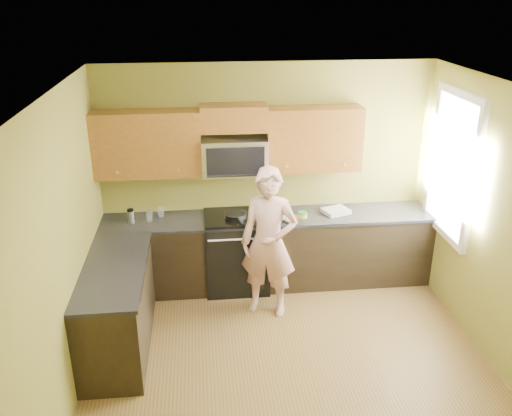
{
  "coord_description": "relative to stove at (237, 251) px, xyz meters",
  "views": [
    {
      "loc": [
        -0.79,
        -4.17,
        3.5
      ],
      "look_at": [
        -0.2,
        1.3,
        1.2
      ],
      "focal_mm": 37.6,
      "sensor_mm": 36.0,
      "label": 1
    }
  ],
  "objects": [
    {
      "name": "microwave",
      "position": [
        0.0,
        0.12,
        0.97
      ],
      "size": [
        0.76,
        0.4,
        0.42
      ],
      "primitive_type": null,
      "color": "silver",
      "rests_on": "wall_back"
    },
    {
      "name": "dish_towel",
      "position": [
        1.23,
        0.03,
        0.47
      ],
      "size": [
        0.36,
        0.33,
        0.05
      ],
      "primitive_type": "cube",
      "rotation": [
        0.0,
        0.0,
        0.34
      ],
      "color": "white",
      "rests_on": "countertop_back"
    },
    {
      "name": "glass_b",
      "position": [
        -0.9,
        0.16,
        0.51
      ],
      "size": [
        0.09,
        0.09,
        0.12
      ],
      "primitive_type": "cylinder",
      "rotation": [
        0.0,
        0.0,
        0.34
      ],
      "color": "silver",
      "rests_on": "countertop_back"
    },
    {
      "name": "toast_slice",
      "position": [
        0.77,
        -0.04,
        0.45
      ],
      "size": [
        0.11,
        0.11,
        0.01
      ],
      "primitive_type": "cube",
      "rotation": [
        0.0,
        0.0,
        0.02
      ],
      "color": "#B27F47",
      "rests_on": "countertop_back"
    },
    {
      "name": "glass_a",
      "position": [
        -1.02,
        0.04,
        0.51
      ],
      "size": [
        0.07,
        0.07,
        0.12
      ],
      "primitive_type": "cylinder",
      "rotation": [
        0.0,
        0.0,
        -0.05
      ],
      "color": "silver",
      "rests_on": "countertop_back"
    },
    {
      "name": "wall_back",
      "position": [
        0.4,
        0.32,
        0.88
      ],
      "size": [
        4.0,
        0.0,
        4.0
      ],
      "primitive_type": "plane",
      "rotation": [
        1.57,
        0.0,
        0.0
      ],
      "color": "olive",
      "rests_on": "ground"
    },
    {
      "name": "window",
      "position": [
        2.38,
        -0.48,
        1.17
      ],
      "size": [
        0.06,
        1.06,
        1.66
      ],
      "primitive_type": null,
      "color": "white",
      "rests_on": "wall_right"
    },
    {
      "name": "woman",
      "position": [
        0.32,
        -0.59,
        0.39
      ],
      "size": [
        0.74,
        0.6,
        1.73
      ],
      "primitive_type": "imported",
      "rotation": [
        0.0,
        0.0,
        -0.34
      ],
      "color": "#DF796F",
      "rests_on": "floor"
    },
    {
      "name": "upper_cab_right",
      "position": [
        0.94,
        0.16,
        0.97
      ],
      "size": [
        1.12,
        0.33,
        0.75
      ],
      "primitive_type": null,
      "color": "brown",
      "rests_on": "wall_back"
    },
    {
      "name": "wall_front",
      "position": [
        0.4,
        -3.67,
        0.88
      ],
      "size": [
        4.0,
        0.0,
        4.0
      ],
      "primitive_type": "plane",
      "rotation": [
        -1.57,
        0.0,
        0.0
      ],
      "color": "olive",
      "rests_on": "ground"
    },
    {
      "name": "upper_cab_over_mw",
      "position": [
        0.0,
        0.16,
        1.62
      ],
      "size": [
        0.76,
        0.33,
        0.3
      ],
      "primitive_type": "cube",
      "color": "brown",
      "rests_on": "wall_back"
    },
    {
      "name": "wall_right",
      "position": [
        2.4,
        -1.68,
        0.88
      ],
      "size": [
        0.0,
        4.0,
        4.0
      ],
      "primitive_type": "plane",
      "rotation": [
        1.57,
        0.0,
        -1.57
      ],
      "color": "olive",
      "rests_on": "ground"
    },
    {
      "name": "ceiling",
      "position": [
        0.4,
        -1.68,
        2.23
      ],
      "size": [
        4.0,
        4.0,
        0.0
      ],
      "primitive_type": "plane",
      "rotation": [
        3.14,
        0.0,
        0.0
      ],
      "color": "white",
      "rests_on": "ground"
    },
    {
      "name": "floor",
      "position": [
        0.4,
        -1.68,
        -0.47
      ],
      "size": [
        4.0,
        4.0,
        0.0
      ],
      "primitive_type": "plane",
      "color": "brown",
      "rests_on": "ground"
    },
    {
      "name": "wall_left",
      "position": [
        -1.6,
        -1.68,
        0.88
      ],
      "size": [
        0.0,
        4.0,
        4.0
      ],
      "primitive_type": "plane",
      "rotation": [
        1.57,
        0.0,
        1.57
      ],
      "color": "olive",
      "rests_on": "ground"
    },
    {
      "name": "napkin_b",
      "position": [
        0.52,
        -0.11,
        0.48
      ],
      "size": [
        0.13,
        0.14,
        0.07
      ],
      "primitive_type": "ellipsoid",
      "rotation": [
        0.0,
        0.0,
        -0.06
      ],
      "color": "silver",
      "rests_on": "countertop_back"
    },
    {
      "name": "countertop_back",
      "position": [
        0.4,
        0.01,
        0.43
      ],
      "size": [
        4.0,
        0.62,
        0.04
      ],
      "primitive_type": "cube",
      "color": "black",
      "rests_on": "cabinet_back_run"
    },
    {
      "name": "butter_tub",
      "position": [
        0.8,
        -0.05,
        0.45
      ],
      "size": [
        0.14,
        0.14,
        0.08
      ],
      "primitive_type": null,
      "rotation": [
        0.0,
        0.0,
        0.24
      ],
      "color": "#E3EC3E",
      "rests_on": "countertop_back"
    },
    {
      "name": "frying_pan",
      "position": [
        -0.01,
        -0.04,
        0.47
      ],
      "size": [
        0.32,
        0.48,
        0.06
      ],
      "primitive_type": null,
      "rotation": [
        0.0,
        0.0,
        0.17
      ],
      "color": "black",
      "rests_on": "stove"
    },
    {
      "name": "upper_cab_left",
      "position": [
        -0.99,
        0.16,
        0.97
      ],
      "size": [
        1.22,
        0.33,
        0.75
      ],
      "primitive_type": null,
      "color": "brown",
      "rests_on": "wall_back"
    },
    {
      "name": "cabinet_back_run",
      "position": [
        0.4,
        0.02,
        -0.03
      ],
      "size": [
        4.0,
        0.6,
        0.88
      ],
      "primitive_type": "cube",
      "color": "black",
      "rests_on": "floor"
    },
    {
      "name": "cabinet_left_run",
      "position": [
        -1.3,
        -1.08,
        -0.03
      ],
      "size": [
        0.6,
        1.6,
        0.88
      ],
      "primitive_type": "cube",
      "color": "black",
      "rests_on": "floor"
    },
    {
      "name": "countertop_left",
      "position": [
        -1.29,
        -1.08,
        0.43
      ],
      "size": [
        0.62,
        1.6,
        0.04
      ],
      "primitive_type": "cube",
      "color": "black",
      "rests_on": "cabinet_left_run"
    },
    {
      "name": "napkin_a",
      "position": [
        0.61,
        -0.17,
        0.48
      ],
      "size": [
        0.12,
        0.13,
        0.06
      ],
      "primitive_type": "ellipsoid",
      "rotation": [
        0.0,
        0.0,
        -0.1
      ],
      "color": "silver",
      "rests_on": "countertop_back"
    },
    {
      "name": "travel_mug",
      "position": [
        -1.23,
        0.01,
        0.45
      ],
      "size": [
        0.08,
        0.08,
        0.17
      ],
      "primitive_type": null,
      "rotation": [
        0.0,
        0.0,
        -0.0
      ],
      "color": "silver",
      "rests_on": "countertop_back"
    },
    {
      "name": "stove",
      "position": [
        0.0,
        0.0,
        0.0
      ],
      "size": [
        0.76,
        0.65,
        0.95
      ],
      "primitive_type": null,
      "color": "black",
      "rests_on": "floor"
    }
  ]
}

